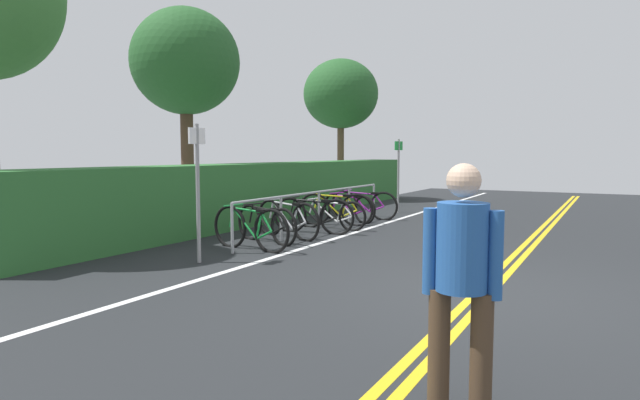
% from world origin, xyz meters
% --- Properties ---
extents(ground_plane, '(36.24, 12.49, 0.05)m').
position_xyz_m(ground_plane, '(0.00, 0.00, -0.03)').
color(ground_plane, '#232628').
extents(centre_line_yellow_inner, '(32.62, 0.10, 0.00)m').
position_xyz_m(centre_line_yellow_inner, '(0.00, -0.08, 0.00)').
color(centre_line_yellow_inner, gold).
rests_on(centre_line_yellow_inner, ground_plane).
extents(centre_line_yellow_outer, '(32.62, 0.10, 0.00)m').
position_xyz_m(centre_line_yellow_outer, '(0.00, 0.08, 0.00)').
color(centre_line_yellow_outer, gold).
rests_on(centre_line_yellow_outer, ground_plane).
extents(bike_lane_stripe_white, '(32.62, 0.12, 0.00)m').
position_xyz_m(bike_lane_stripe_white, '(0.00, 3.39, 0.00)').
color(bike_lane_stripe_white, white).
rests_on(bike_lane_stripe_white, ground_plane).
extents(bike_rack, '(5.94, 0.05, 0.85)m').
position_xyz_m(bike_rack, '(3.52, 4.17, 0.63)').
color(bike_rack, '#9EA0A5').
rests_on(bike_rack, ground_plane).
extents(bicycle_0, '(0.46, 1.72, 0.79)m').
position_xyz_m(bicycle_0, '(1.00, 4.11, 0.37)').
color(bicycle_0, black).
rests_on(bicycle_0, ground_plane).
extents(bicycle_1, '(0.60, 1.64, 0.73)m').
position_xyz_m(bicycle_1, '(1.76, 4.30, 0.34)').
color(bicycle_1, black).
rests_on(bicycle_1, ground_plane).
extents(bicycle_2, '(0.62, 1.73, 0.77)m').
position_xyz_m(bicycle_2, '(2.40, 4.25, 0.36)').
color(bicycle_2, black).
rests_on(bicycle_2, ground_plane).
extents(bicycle_3, '(0.46, 1.79, 0.77)m').
position_xyz_m(bicycle_3, '(3.18, 4.11, 0.36)').
color(bicycle_3, black).
rests_on(bicycle_3, ground_plane).
extents(bicycle_4, '(0.46, 1.74, 0.68)m').
position_xyz_m(bicycle_4, '(3.91, 4.09, 0.32)').
color(bicycle_4, black).
rests_on(bicycle_4, ground_plane).
extents(bicycle_5, '(0.61, 1.69, 0.78)m').
position_xyz_m(bicycle_5, '(4.51, 4.28, 0.36)').
color(bicycle_5, black).
rests_on(bicycle_5, ground_plane).
extents(bicycle_6, '(0.66, 1.65, 0.70)m').
position_xyz_m(bicycle_6, '(5.28, 4.31, 0.33)').
color(bicycle_6, black).
rests_on(bicycle_6, ground_plane).
extents(bicycle_7, '(0.46, 1.79, 0.75)m').
position_xyz_m(bicycle_7, '(5.89, 4.19, 0.35)').
color(bicycle_7, black).
rests_on(bicycle_7, ground_plane).
extents(pedestrian, '(0.32, 0.49, 1.59)m').
position_xyz_m(pedestrian, '(-3.07, -0.50, 0.90)').
color(pedestrian, '#4C3826').
rests_on(pedestrian, ground_plane).
extents(sign_post_near, '(0.36, 0.06, 2.08)m').
position_xyz_m(sign_post_near, '(-0.25, 4.15, 1.26)').
color(sign_post_near, gray).
rests_on(sign_post_near, ground_plane).
extents(sign_post_far, '(0.36, 0.10, 2.02)m').
position_xyz_m(sign_post_far, '(7.60, 3.93, 1.23)').
color(sign_post_far, gray).
rests_on(sign_post_far, ground_plane).
extents(hedge_backdrop, '(14.89, 1.06, 1.40)m').
position_xyz_m(hedge_backdrop, '(5.02, 6.25, 0.70)').
color(hedge_backdrop, '#2D6B30').
rests_on(hedge_backdrop, ground_plane).
extents(tree_mid, '(2.67, 2.67, 5.20)m').
position_xyz_m(tree_mid, '(3.88, 8.13, 3.86)').
color(tree_mid, '#473323').
rests_on(tree_mid, ground_plane).
extents(tree_far_right, '(2.61, 2.61, 4.91)m').
position_xyz_m(tree_far_right, '(10.69, 7.25, 3.68)').
color(tree_far_right, brown).
rests_on(tree_far_right, ground_plane).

